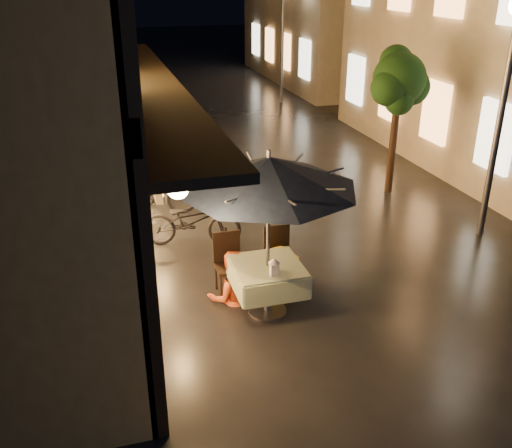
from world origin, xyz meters
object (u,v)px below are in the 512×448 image
object	(u,v)px
streetlamp_near	(507,77)
bicycle_0	(191,221)
person_yellow	(282,249)
person_orange	(231,253)
cafe_table	(268,277)
table_lantern	(274,266)
patio_umbrella	(269,173)

from	to	relation	value
streetlamp_near	bicycle_0	xyz separation A→B (m)	(-5.32, 1.04, -2.45)
streetlamp_near	person_yellow	xyz separation A→B (m)	(-4.28, -0.95, -2.19)
person_orange	person_yellow	distance (m)	0.79
cafe_table	table_lantern	distance (m)	0.44
streetlamp_near	bicycle_0	size ratio (longest dim) A/B	2.37
table_lantern	person_yellow	bearing A→B (deg)	64.78
cafe_table	person_yellow	bearing A→B (deg)	53.40
patio_umbrella	bicycle_0	size ratio (longest dim) A/B	1.38
patio_umbrella	table_lantern	world-z (taller)	patio_umbrella
patio_umbrella	person_orange	size ratio (longest dim) A/B	1.60
table_lantern	person_orange	distance (m)	0.91
streetlamp_near	cafe_table	size ratio (longest dim) A/B	4.27
table_lantern	person_orange	size ratio (longest dim) A/B	0.16
streetlamp_near	person_yellow	bearing A→B (deg)	-167.47
person_yellow	bicycle_0	world-z (taller)	person_yellow
patio_umbrella	person_orange	xyz separation A→B (m)	(-0.41, 0.51, -1.38)
person_orange	bicycle_0	world-z (taller)	person_orange
cafe_table	person_orange	distance (m)	0.68
cafe_table	patio_umbrella	size ratio (longest dim) A/B	0.40
cafe_table	person_orange	bearing A→B (deg)	129.15
cafe_table	person_yellow	world-z (taller)	person_yellow
cafe_table	bicycle_0	bearing A→B (deg)	104.79
streetlamp_near	patio_umbrella	distance (m)	4.94
cafe_table	bicycle_0	xyz separation A→B (m)	(-0.66, 2.50, -0.12)
person_orange	patio_umbrella	bearing A→B (deg)	129.10
person_yellow	patio_umbrella	bearing A→B (deg)	63.56
table_lantern	person_orange	bearing A→B (deg)	117.38
streetlamp_near	bicycle_0	world-z (taller)	streetlamp_near
streetlamp_near	person_yellow	distance (m)	4.90
person_yellow	bicycle_0	bearing A→B (deg)	-52.41
patio_umbrella	table_lantern	xyz separation A→B (m)	(-0.00, -0.29, -1.23)
patio_umbrella	bicycle_0	world-z (taller)	patio_umbrella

